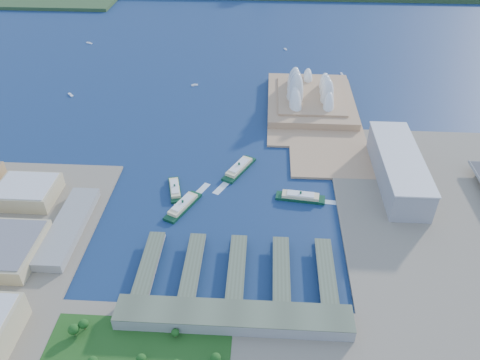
# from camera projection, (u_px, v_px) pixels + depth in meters

# --- Properties ---
(ground) EXTENTS (3000.00, 3000.00, 0.00)m
(ground) POSITION_uv_depth(u_px,v_px,m) (228.00, 220.00, 508.16)
(ground) COLOR #10254D
(ground) RESTS_ON ground
(east_land) EXTENTS (240.00, 500.00, 3.00)m
(east_land) POSITION_uv_depth(u_px,v_px,m) (470.00, 262.00, 455.57)
(east_land) COLOR gray
(east_land) RESTS_ON ground
(peninsula) EXTENTS (135.00, 220.00, 3.00)m
(peninsula) POSITION_uv_depth(u_px,v_px,m) (312.00, 109.00, 711.46)
(peninsula) COLOR tan
(peninsula) RESTS_ON ground
(opera_house) EXTENTS (134.00, 180.00, 58.00)m
(opera_house) POSITION_uv_depth(u_px,v_px,m) (312.00, 85.00, 709.65)
(opera_house) COLOR white
(opera_house) RESTS_ON peninsula
(toaster_building) EXTENTS (45.00, 155.00, 35.00)m
(toaster_building) POSITION_uv_depth(u_px,v_px,m) (398.00, 168.00, 551.14)
(toaster_building) COLOR gray
(toaster_building) RESTS_ON east_land
(ferry_wharves) EXTENTS (184.00, 90.00, 9.30)m
(ferry_wharves) POSITION_uv_depth(u_px,v_px,m) (237.00, 268.00, 444.36)
(ferry_wharves) COLOR #4D5842
(ferry_wharves) RESTS_ON ground
(terminal_building) EXTENTS (200.00, 28.00, 12.00)m
(terminal_building) POSITION_uv_depth(u_px,v_px,m) (233.00, 318.00, 393.44)
(terminal_building) COLOR gray
(terminal_building) RESTS_ON south_land
(ferry_a) EXTENTS (24.22, 50.36, 9.23)m
(ferry_a) POSITION_uv_depth(u_px,v_px,m) (175.00, 188.00, 546.79)
(ferry_a) COLOR #0E3921
(ferry_a) RESTS_ON ground
(ferry_b) EXTENTS (40.73, 60.27, 11.32)m
(ferry_b) POSITION_uv_depth(u_px,v_px,m) (239.00, 167.00, 579.88)
(ferry_b) COLOR #0E3921
(ferry_b) RESTS_ON ground
(ferry_c) EXTENTS (37.32, 57.17, 10.68)m
(ferry_c) POSITION_uv_depth(u_px,v_px,m) (183.00, 204.00, 521.03)
(ferry_c) COLOR #0E3921
(ferry_c) RESTS_ON ground
(ferry_d) EXTENTS (57.25, 20.54, 10.59)m
(ferry_d) POSITION_uv_depth(u_px,v_px,m) (301.00, 195.00, 533.90)
(ferry_d) COLOR #0E3921
(ferry_d) RESTS_ON ground
(boat_a) EXTENTS (12.34, 13.13, 2.78)m
(boat_a) POSITION_uv_depth(u_px,v_px,m) (71.00, 95.00, 752.17)
(boat_a) COLOR white
(boat_a) RESTS_ON ground
(boat_b) EXTENTS (11.21, 7.40, 2.86)m
(boat_b) POSITION_uv_depth(u_px,v_px,m) (195.00, 85.00, 781.83)
(boat_b) COLOR white
(boat_b) RESTS_ON ground
(boat_c) EXTENTS (4.56, 11.41, 2.50)m
(boat_c) POSITION_uv_depth(u_px,v_px,m) (342.00, 74.00, 818.50)
(boat_c) COLOR white
(boat_c) RESTS_ON ground
(boat_d) EXTENTS (14.46, 9.52, 2.47)m
(boat_d) POSITION_uv_depth(u_px,v_px,m) (89.00, 43.00, 942.73)
(boat_d) COLOR white
(boat_d) RESTS_ON ground
(boat_e) EXTENTS (6.70, 10.00, 2.35)m
(boat_e) POSITION_uv_depth(u_px,v_px,m) (285.00, 49.00, 915.32)
(boat_e) COLOR white
(boat_e) RESTS_ON ground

